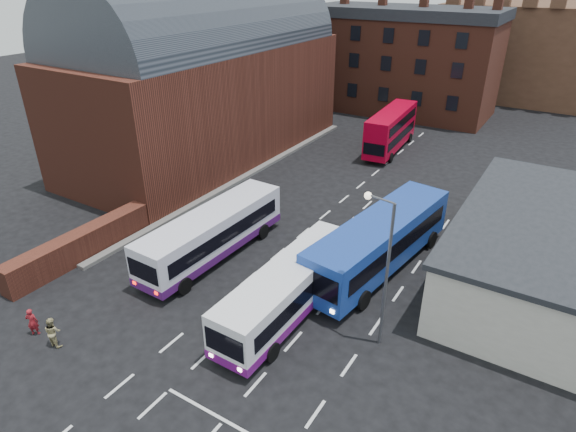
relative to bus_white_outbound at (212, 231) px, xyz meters
The scene contains 13 objects.
ground 7.53m from the bus_white_outbound, 62.90° to the right, with size 180.00×180.00×0.00m, color black.
railway_station 19.80m from the bus_white_outbound, 130.03° to the left, with size 12.00×28.00×16.00m.
forecourt_wall 8.27m from the bus_white_outbound, 146.65° to the right, with size 1.20×10.00×1.80m, color #602B1E.
cream_building 19.81m from the bus_white_outbound, 22.20° to the left, with size 10.40×16.40×4.25m.
brick_terrace 39.75m from the bus_white_outbound, 93.86° to the left, with size 22.00×10.00×11.00m, color brown.
castle_keep 60.36m from the bus_white_outbound, 81.08° to the left, with size 22.00×22.00×12.00m, color brown.
bus_white_outbound is the anchor object (origin of this frame).
bus_white_inbound 7.38m from the bus_white_outbound, 18.47° to the right, with size 2.75×10.48×2.85m.
bus_blue 10.20m from the bus_white_outbound, 23.75° to the left, with size 4.49×12.57×3.35m.
bus_red_double 24.64m from the bus_white_outbound, 84.97° to the left, with size 3.01×10.06×3.97m.
street_lamp 12.17m from the bus_white_outbound, ahead, with size 1.54×0.48×7.66m.
pedestrian_red 10.84m from the bus_white_outbound, 105.51° to the right, with size 0.56×0.37×1.53m, color maroon.
pedestrian_beige 10.48m from the bus_white_outbound, 97.30° to the right, with size 0.78×0.60×1.60m, color tan.
Camera 1 is at (14.26, -13.06, 16.27)m, focal length 30.00 mm.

